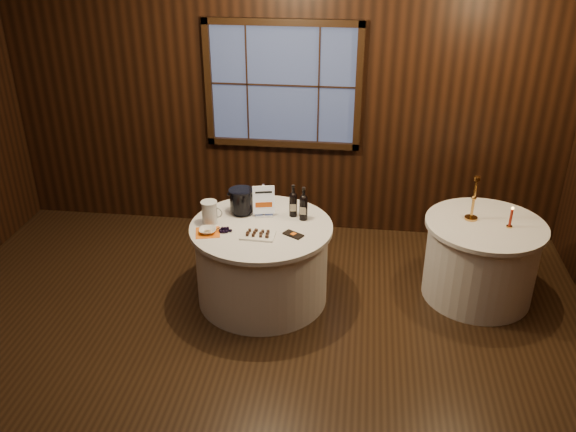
# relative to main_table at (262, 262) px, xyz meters

# --- Properties ---
(ground) EXTENTS (6.00, 6.00, 0.00)m
(ground) POSITION_rel_main_table_xyz_m (0.00, -1.00, -0.39)
(ground) COLOR black
(ground) RESTS_ON ground
(back_wall) EXTENTS (6.00, 0.10, 3.00)m
(back_wall) POSITION_rel_main_table_xyz_m (0.00, 1.48, 1.16)
(back_wall) COLOR black
(back_wall) RESTS_ON ground
(main_table) EXTENTS (1.28, 1.28, 0.77)m
(main_table) POSITION_rel_main_table_xyz_m (0.00, 0.00, 0.00)
(main_table) COLOR silver
(main_table) RESTS_ON ground
(side_table) EXTENTS (1.08, 1.08, 0.77)m
(side_table) POSITION_rel_main_table_xyz_m (2.00, 0.30, 0.00)
(side_table) COLOR silver
(side_table) RESTS_ON ground
(sign_stand) EXTENTS (0.19, 0.13, 0.32)m
(sign_stand) POSITION_rel_main_table_xyz_m (-0.01, 0.18, 0.49)
(sign_stand) COLOR silver
(sign_stand) RESTS_ON main_table
(port_bottle_left) EXTENTS (0.07, 0.08, 0.31)m
(port_bottle_left) POSITION_rel_main_table_xyz_m (0.26, 0.23, 0.52)
(port_bottle_left) COLOR black
(port_bottle_left) RESTS_ON main_table
(port_bottle_right) EXTENTS (0.08, 0.08, 0.32)m
(port_bottle_right) POSITION_rel_main_table_xyz_m (0.36, 0.17, 0.52)
(port_bottle_right) COLOR black
(port_bottle_right) RESTS_ON main_table
(ice_bucket) EXTENTS (0.23, 0.23, 0.24)m
(ice_bucket) POSITION_rel_main_table_xyz_m (-0.22, 0.22, 0.51)
(ice_bucket) COLOR black
(ice_bucket) RESTS_ON main_table
(chocolate_plate) EXTENTS (0.30, 0.20, 0.04)m
(chocolate_plate) POSITION_rel_main_table_xyz_m (0.00, -0.20, 0.40)
(chocolate_plate) COLOR white
(chocolate_plate) RESTS_ON main_table
(chocolate_box) EXTENTS (0.19, 0.17, 0.01)m
(chocolate_box) POSITION_rel_main_table_xyz_m (0.31, -0.14, 0.39)
(chocolate_box) COLOR black
(chocolate_box) RESTS_ON main_table
(grape_bunch) EXTENTS (0.18, 0.08, 0.04)m
(grape_bunch) POSITION_rel_main_table_xyz_m (-0.29, -0.16, 0.40)
(grape_bunch) COLOR black
(grape_bunch) RESTS_ON main_table
(glass_pitcher) EXTENTS (0.19, 0.15, 0.21)m
(glass_pitcher) POSITION_rel_main_table_xyz_m (-0.46, -0.01, 0.49)
(glass_pitcher) COLOR silver
(glass_pitcher) RESTS_ON main_table
(orange_napkin) EXTENTS (0.25, 0.25, 0.00)m
(orange_napkin) POSITION_rel_main_table_xyz_m (-0.44, -0.19, 0.38)
(orange_napkin) COLOR orange
(orange_napkin) RESTS_ON main_table
(cracker_bowl) EXTENTS (0.17, 0.17, 0.04)m
(cracker_bowl) POSITION_rel_main_table_xyz_m (-0.44, -0.19, 0.40)
(cracker_bowl) COLOR white
(cracker_bowl) RESTS_ON orange_napkin
(brass_candlestick) EXTENTS (0.12, 0.12, 0.42)m
(brass_candlestick) POSITION_rel_main_table_xyz_m (1.87, 0.36, 0.53)
(brass_candlestick) COLOR #BD853B
(brass_candlestick) RESTS_ON side_table
(red_candle) EXTENTS (0.05, 0.05, 0.20)m
(red_candle) POSITION_rel_main_table_xyz_m (2.19, 0.25, 0.46)
(red_candle) COLOR #BD853B
(red_candle) RESTS_ON side_table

